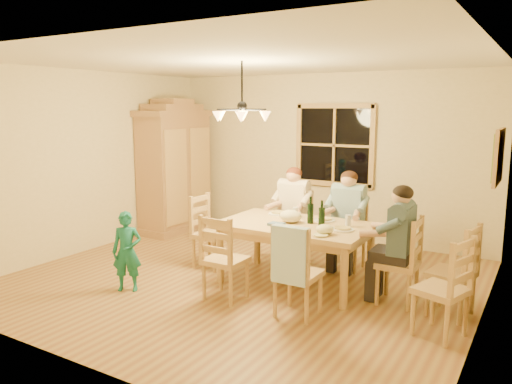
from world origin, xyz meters
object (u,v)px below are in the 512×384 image
Objects in this scene: chair_end_left at (212,245)px; wine_bottle_b at (322,214)px; chandelier at (242,114)px; chair_end_right at (397,277)px; chair_near_right at (298,287)px; armoire at (175,171)px; chair_near_left at (226,273)px; adult_plaid_man at (348,208)px; chair_spare_back at (450,288)px; adult_woman at (293,202)px; wine_bottle_a at (310,210)px; chair_far_left at (293,239)px; child at (127,251)px; chair_spare_front at (440,305)px; chair_far_right at (347,247)px; adult_slate_man at (400,230)px; dining_table at (295,231)px.

chair_end_left is 3.00× the size of wine_bottle_b.
chandelier is 2.60m from chair_end_right.
chair_near_right is (1.08, -0.63, -1.77)m from chandelier.
chair_near_left is at bearing -40.76° from armoire.
wine_bottle_b is (0.02, -0.92, 0.08)m from adult_plaid_man.
chair_spare_back is at bearing -16.24° from armoire.
armoire is 2.32× the size of chair_spare_back.
adult_woman is 2.65× the size of wine_bottle_b.
chair_end_left is 1.55m from wine_bottle_a.
wine_bottle_b reaches higher than chair_far_left.
chair_end_left and chair_spare_back have the same top height.
adult_woman is 2.41m from child.
chair_near_right is 1.13× the size of adult_woman.
chair_spare_front is (4.87, -1.97, -0.75)m from armoire.
chair_far_right is 1.00× the size of chair_near_right.
wine_bottle_b is at bearing 131.79° from adult_woman.
chair_end_left is 3.15m from chair_spare_front.
armoire is at bearing 158.11° from wine_bottle_a.
wine_bottle_a is at bearing 6.35° from child.
chair_spare_back is (1.46, 0.02, -0.62)m from wine_bottle_b.
chair_end_right is (1.71, 0.87, 0.00)m from chair_near_left.
adult_slate_man is at bearing 153.43° from chair_far_left.
chandelier is at bearing 15.28° from child.
adult_slate_man is 0.78m from chair_spare_back.
child is at bearing -133.89° from chandelier.
armoire is 3.44m from adult_plaid_man.
chandelier is at bearing -160.13° from dining_table.
chair_far_left is 1.00× the size of chair_spare_front.
adult_plaid_man is 0.80m from wine_bottle_a.
adult_plaid_man is 0.88× the size of chair_spare_front.
chair_near_right is at bearing 119.08° from chair_spare_front.
wine_bottle_a is at bearing 75.57° from chair_far_right.
chair_end_right is 3.00× the size of wine_bottle_a.
chandelier is 0.78× the size of chair_far_left.
chair_end_left is at bearing -179.65° from dining_table.
chair_spare_front is (0.57, -0.60, -0.54)m from adult_slate_man.
chair_end_left is at bearing 178.13° from wine_bottle_b.
chair_spare_front is (2.45, -0.37, -1.77)m from chandelier.
adult_woman is 0.99m from wine_bottle_a.
chair_far_right and chair_spare_back have the same top height.
armoire reaches higher than wine_bottle_a.
chair_near_right is at bearing -20.26° from child.
chair_end_right is at bearing 153.43° from adult_woman.
adult_woman reaches higher than wine_bottle_b.
chair_end_left is 1.30m from adult_woman.
child is at bearing -15.60° from chair_end_left.
armoire is at bearing 146.54° from chandelier.
chair_far_left is at bearing -11.37° from armoire.
chair_near_right is 1.59m from chair_spare_back.
adult_plaid_man is (0.80, 1.72, 0.54)m from chair_near_left.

